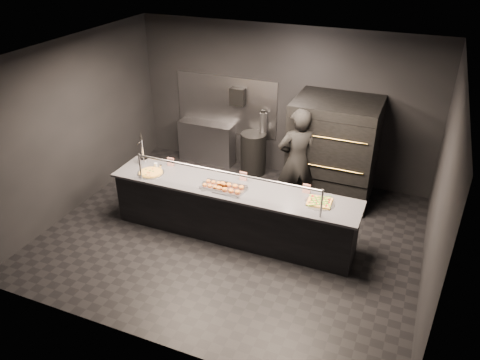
{
  "coord_description": "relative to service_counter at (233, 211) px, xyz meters",
  "views": [
    {
      "loc": [
        2.57,
        -5.91,
        4.63
      ],
      "look_at": [
        0.05,
        0.2,
        0.96
      ],
      "focal_mm": 35.0,
      "sensor_mm": 36.0,
      "label": 1
    }
  ],
  "objects": [
    {
      "name": "beer_tap",
      "position": [
        -1.78,
        0.2,
        0.62
      ],
      "size": [
        0.15,
        0.22,
        0.59
      ],
      "color": "silver",
      "rests_on": "service_counter"
    },
    {
      "name": "round_pizza",
      "position": [
        -1.45,
        -0.09,
        0.47
      ],
      "size": [
        0.45,
        0.45,
        0.03
      ],
      "color": "silver",
      "rests_on": "service_counter"
    },
    {
      "name": "slider_tray_b",
      "position": [
        -0.0,
        -0.1,
        0.49
      ],
      "size": [
        0.53,
        0.42,
        0.08
      ],
      "color": "silver",
      "rests_on": "service_counter"
    },
    {
      "name": "slider_tray_a",
      "position": [
        -0.28,
        -0.09,
        0.48
      ],
      "size": [
        0.47,
        0.41,
        0.06
      ],
      "color": "silver",
      "rests_on": "service_counter"
    },
    {
      "name": "towel_dispenser",
      "position": [
        -0.9,
        2.39,
        1.09
      ],
      "size": [
        0.3,
        0.2,
        0.35
      ],
      "primitive_type": "cube",
      "color": "black",
      "rests_on": "room"
    },
    {
      "name": "trash_bin",
      "position": [
        -0.49,
        2.22,
        -0.03
      ],
      "size": [
        0.52,
        0.52,
        0.87
      ],
      "primitive_type": "cylinder",
      "color": "black",
      "rests_on": "ground"
    },
    {
      "name": "service_counter",
      "position": [
        0.0,
        0.0,
        0.0
      ],
      "size": [
        4.1,
        0.78,
        1.37
      ],
      "color": "black",
      "rests_on": "ground"
    },
    {
      "name": "pizza_oven",
      "position": [
        1.2,
        1.9,
        0.5
      ],
      "size": [
        1.5,
        1.23,
        1.91
      ],
      "color": "black",
      "rests_on": "ground"
    },
    {
      "name": "square_pizza",
      "position": [
        1.4,
        0.06,
        0.47
      ],
      "size": [
        0.45,
        0.45,
        0.05
      ],
      "color": "silver",
      "rests_on": "service_counter"
    },
    {
      "name": "fire_extinguisher",
      "position": [
        -0.35,
        2.4,
        0.6
      ],
      "size": [
        0.14,
        0.14,
        0.51
      ],
      "color": "#B2B2B7",
      "rests_on": "room"
    },
    {
      "name": "prep_shelf",
      "position": [
        -1.6,
        2.32,
        -0.01
      ],
      "size": [
        1.2,
        0.35,
        0.9
      ],
      "primitive_type": "cube",
      "color": "#99999E",
      "rests_on": "ground"
    },
    {
      "name": "tent_cards",
      "position": [
        -0.02,
        0.28,
        0.53
      ],
      "size": [
        2.53,
        0.04,
        0.15
      ],
      "color": "white",
      "rests_on": "service_counter"
    },
    {
      "name": "condiment_jar",
      "position": [
        -1.44,
        0.1,
        0.5
      ],
      "size": [
        0.15,
        0.06,
        0.1
      ],
      "color": "silver",
      "rests_on": "service_counter"
    },
    {
      "name": "worker",
      "position": [
        0.71,
        1.21,
        0.5
      ],
      "size": [
        0.84,
        0.77,
        1.92
      ],
      "primitive_type": "imported",
      "rotation": [
        0.0,
        0.0,
        3.71
      ],
      "color": "black",
      "rests_on": "ground"
    },
    {
      "name": "room",
      "position": [
        -0.02,
        0.05,
        1.03
      ],
      "size": [
        6.04,
        6.0,
        3.0
      ],
      "color": "black",
      "rests_on": "ground"
    }
  ]
}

